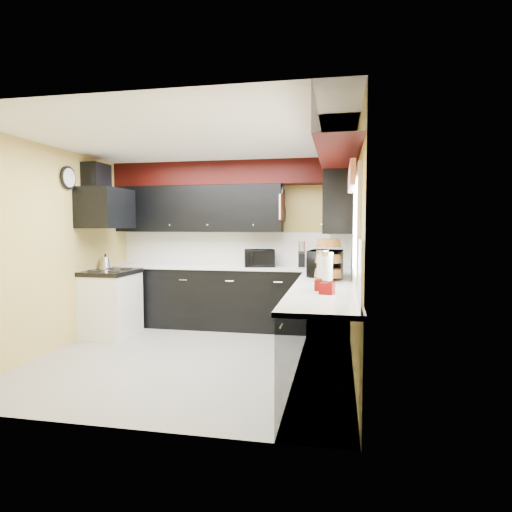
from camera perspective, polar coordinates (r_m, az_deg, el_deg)
The scene contains 35 objects.
ground at distance 5.20m, azimuth -8.02°, elevation -13.20°, with size 3.60×3.60×0.00m, color gray.
wall_back at distance 6.70m, azimuth -3.10°, elevation 1.56°, with size 3.60×0.06×2.50m, color #E0C666.
wall_right at distance 4.70m, azimuth 13.03°, elevation 0.43°, with size 0.06×3.60×2.50m, color #E0C666.
wall_left at distance 5.82m, azimuth -25.15°, elevation 0.82°, with size 0.06×3.60×2.50m, color #E0C666.
ceiling at distance 5.06m, azimuth -8.30°, elevation 14.96°, with size 3.60×3.60×0.06m, color white.
cab_back at distance 6.50m, azimuth -3.72°, elevation -5.62°, with size 3.60×0.60×0.90m, color black.
cab_right at distance 4.53m, azimuth 9.15°, elevation -9.91°, with size 0.60×3.00×0.90m, color black.
counter_back at distance 6.43m, azimuth -3.74°, elevation -1.49°, with size 3.62×0.64×0.04m, color white.
counter_right at distance 4.44m, azimuth 9.22°, elevation -4.01°, with size 0.64×3.02×0.04m, color white.
splash_back at distance 6.69m, azimuth -3.12°, elevation 1.05°, with size 3.60×0.02×0.50m, color white.
splash_right at distance 4.71m, azimuth 12.90°, elevation -0.29°, with size 0.02×3.60×0.50m, color white.
upper_back at distance 6.67m, azimuth -7.68°, elevation 6.25°, with size 2.60×0.35×0.70m, color black.
upper_right at distance 5.60m, azimuth 11.00°, elevation 6.65°, with size 0.35×1.80×0.70m, color black.
soffit_back at distance 6.57m, azimuth -3.53°, elevation 10.91°, with size 3.60×0.36×0.35m, color black.
soffit_right at distance 4.58m, azimuth 11.01°, elevation 13.87°, with size 0.36×3.24×0.35m, color black.
stove at distance 6.38m, azimuth -18.73°, elevation -6.19°, with size 0.60×0.75×0.86m, color white.
cooktop at distance 6.31m, azimuth -18.82°, elevation -2.07°, with size 0.62×0.77×0.06m, color black.
hood at distance 6.31m, azimuth -19.40°, elevation 6.01°, with size 0.50×0.78×0.55m, color black.
hood_duct at distance 6.41m, azimuth -20.51°, elevation 9.72°, with size 0.24×0.40×0.40m, color black.
window at distance 3.80m, azimuth 13.35°, elevation 4.13°, with size 0.03×0.86×0.96m, color white, non-canonical shape.
valance at distance 3.82m, azimuth 12.61°, elevation 10.16°, with size 0.04×0.88×0.20m, color red.
pan_top at distance 6.31m, azimuth 3.62°, elevation 8.22°, with size 0.03×0.22×0.40m, color black, non-canonical shape.
pan_mid at distance 6.17m, azimuth 3.45°, elevation 6.00°, with size 0.03×0.28×0.46m, color black, non-canonical shape.
pan_low at distance 6.43m, azimuth 3.76°, elevation 5.65°, with size 0.03×0.24×0.42m, color black, non-canonical shape.
cut_board at distance 6.05m, azimuth 3.40°, elevation 6.51°, with size 0.03×0.26×0.35m, color white.
baskets at distance 4.76m, azimuth 9.63°, elevation -0.33°, with size 0.27×0.27×0.50m, color brown, non-canonical shape.
clock at distance 6.03m, azimuth -23.75°, elevation 9.52°, with size 0.03×0.30×0.30m, color black, non-canonical shape.
deco_plate at distance 4.40m, azimuth 13.00°, elevation 13.26°, with size 0.03×0.24×0.24m, color white, non-canonical shape.
toaster_oven at distance 6.27m, azimuth 0.46°, elevation -0.28°, with size 0.43×0.36×0.25m, color black.
microwave at distance 5.17m, azimuth 9.26°, elevation -0.94°, with size 0.55×0.38×0.31m, color black.
utensil_crock at distance 6.28m, azimuth 6.11°, elevation -0.76°, with size 0.14×0.14×0.15m, color white.
knife_block at distance 6.25m, azimuth 6.09°, elevation -0.49°, with size 0.10×0.14×0.22m, color black.
kettle at distance 6.55m, azimuth -19.43°, elevation -0.86°, with size 0.19×0.19×0.17m, color #ADADB2, non-canonical shape.
dispenser_a at distance 3.99m, azimuth 8.79°, elevation -2.23°, with size 0.12×0.12×0.33m, color #5E0311, non-canonical shape.
dispenser_b at distance 3.79m, azimuth 9.47°, elevation -2.60°, with size 0.12×0.12×0.32m, color #630409, non-canonical shape.
Camera 1 is at (1.63, -4.69, 1.53)m, focal length 30.00 mm.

